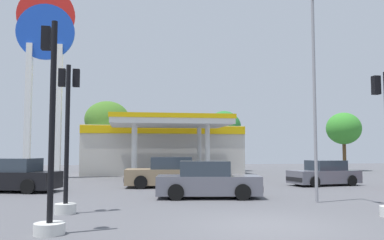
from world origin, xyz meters
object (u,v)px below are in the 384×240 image
station_pole_sign (45,55)px  traffic_signal_0 (50,165)px  car_1 (324,174)px  traffic_signal_1 (67,154)px  tree_3 (344,129)px  tree_2 (224,128)px  car_3 (12,177)px  corner_streetlamp (316,78)px  tree_1 (107,120)px  car_0 (169,173)px  car_4 (208,181)px

station_pole_sign → traffic_signal_0: station_pole_sign is taller
station_pole_sign → car_1: station_pole_sign is taller
station_pole_sign → traffic_signal_1: station_pole_sign is taller
station_pole_sign → traffic_signal_0: (4.03, -19.68, -7.11)m
car_1 → tree_3: tree_3 is taller
traffic_signal_1 → tree_2: bearing=65.6°
car_3 → tree_2: (14.47, 16.84, 3.38)m
corner_streetlamp → car_1: bearing=61.4°
tree_1 → tree_3: bearing=-2.5°
car_1 → car_0: bearing=177.9°
corner_streetlamp → station_pole_sign: bearing=129.8°
tree_2 → corner_streetlamp: (-2.03, -23.02, 0.59)m
car_3 → tree_1: 17.34m
car_0 → traffic_signal_0: bearing=-109.1°
car_3 → traffic_signal_0: traffic_signal_0 is taller
car_3 → tree_1: size_ratio=0.74×
traffic_signal_1 → tree_2: size_ratio=0.82×
traffic_signal_0 → car_0: bearing=70.9°
car_3 → corner_streetlamp: size_ratio=0.60×
car_0 → corner_streetlamp: corner_streetlamp is taller
car_3 → car_4: car_3 is taller
corner_streetlamp → tree_2: bearing=85.0°
tree_2 → tree_1: bearing=-178.1°
station_pole_sign → tree_3: (26.37, 6.24, -4.71)m
car_3 → corner_streetlamp: corner_streetlamp is taller
car_0 → car_1: car_0 is taller
station_pole_sign → tree_3: 27.50m
station_pole_sign → tree_1: size_ratio=2.15×
traffic_signal_1 → corner_streetlamp: 9.42m
traffic_signal_0 → tree_3: bearing=49.2°
tree_3 → corner_streetlamp: (-13.48, -21.69, 0.66)m
traffic_signal_1 → corner_streetlamp: corner_streetlamp is taller
tree_2 → tree_3: tree_2 is taller
car_1 → car_4: size_ratio=0.92×
traffic_signal_0 → tree_2: (10.89, 27.24, 2.47)m
car_3 → corner_streetlamp: (12.43, -6.17, 3.96)m
car_4 → tree_3: size_ratio=0.80×
tree_1 → tree_3: tree_1 is taller
car_4 → corner_streetlamp: corner_streetlamp is taller
car_3 → tree_3: bearing=30.9°
car_1 → traffic_signal_0: size_ratio=0.81×
station_pole_sign → traffic_signal_1: 18.36m
station_pole_sign → traffic_signal_0: bearing=-78.4°
car_1 → traffic_signal_1: 15.13m
car_4 → car_3: bearing=155.7°
station_pole_sign → corner_streetlamp: 20.52m
car_3 → traffic_signal_1: traffic_signal_1 is taller
car_1 → tree_3: bearing=56.7°
car_3 → car_4: size_ratio=1.06×
car_0 → tree_3: 23.54m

